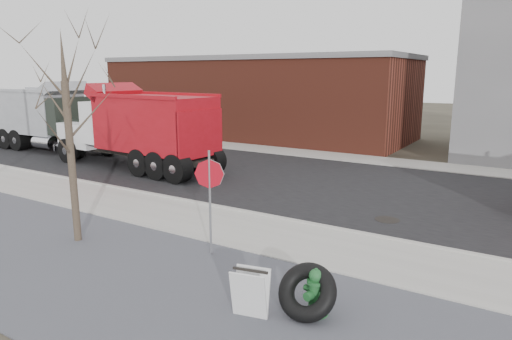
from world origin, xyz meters
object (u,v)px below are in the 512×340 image
Objects in this scene: truck_tire at (307,292)px; dump_truck_grey at (48,116)px; fire_hydrant at (315,294)px; sandwich_board at (250,293)px; stop_sign at (210,184)px; dump_truck_red_b at (137,127)px.

dump_truck_grey is at bearing 156.65° from truck_tire.
fire_hydrant is 1.14m from sandwich_board.
dump_truck_grey is at bearing 142.42° from sandwich_board.
fire_hydrant is 0.35× the size of stop_sign.
fire_hydrant is at bearing -24.36° from dump_truck_grey.
truck_tire is at bearing 22.70° from sandwich_board.
stop_sign is 10.78m from dump_truck_red_b.
truck_tire is at bearing -24.75° from dump_truck_grey.
truck_tire is at bearing -114.58° from fire_hydrant.
dump_truck_red_b is at bearing -8.68° from dump_truck_grey.
sandwich_board is at bearing -145.35° from truck_tire.
sandwich_board is 21.13m from dump_truck_grey.
stop_sign is at bearing 175.67° from fire_hydrant.
stop_sign is at bearing 157.21° from truck_tire.
fire_hydrant is 3.65m from stop_sign.
sandwich_board is at bearing -127.38° from fire_hydrant.
truck_tire is 0.12× the size of dump_truck_red_b.
dump_truck_grey is (-19.01, 9.12, 1.42)m from sandwich_board.
dump_truck_red_b is 1.07× the size of dump_truck_grey.
dump_truck_grey reaches higher than truck_tire.
stop_sign is 0.28× the size of dump_truck_red_b.
truck_tire is 3.58m from stop_sign.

